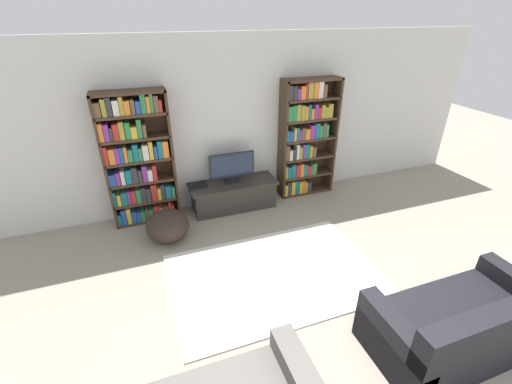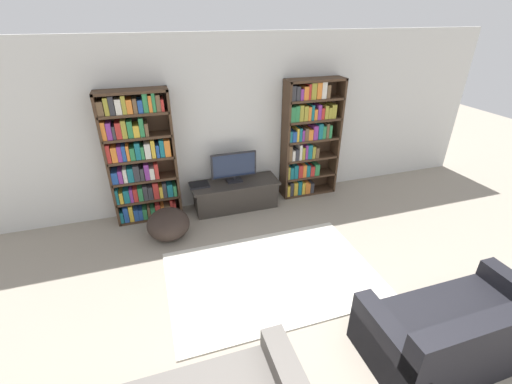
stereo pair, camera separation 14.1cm
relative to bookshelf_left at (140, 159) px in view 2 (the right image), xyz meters
The scene contains 9 objects.
wall_back 1.51m from the bookshelf_left, ahead, with size 8.80×0.06×2.60m.
bookshelf_left is the anchor object (origin of this frame).
bookshelf_right 2.64m from the bookshelf_left, ahead, with size 0.95×0.30×1.94m.
tv_stand 1.55m from the bookshelf_left, ahead, with size 1.38×0.50×0.44m.
television 1.39m from the bookshelf_left, ahead, with size 0.71×0.16×0.48m.
laptop 0.95m from the bookshelf_left, ahead, with size 0.31×0.24×0.03m.
area_rug 2.49m from the bookshelf_left, 54.02° to the right, with size 2.47×1.64×0.02m.
couch_right_sofa 4.30m from the bookshelf_left, 52.26° to the right, with size 1.68×0.84×0.78m.
beanbag_ottoman 1.03m from the bookshelf_left, 69.17° to the right, with size 0.59×0.59×0.43m, color #2D231E.
Camera 2 is at (-1.27, -0.78, 2.85)m, focal length 24.00 mm.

